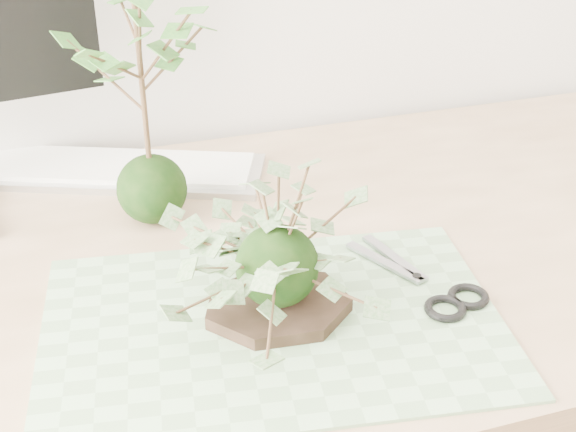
# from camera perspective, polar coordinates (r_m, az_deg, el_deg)

# --- Properties ---
(desk) EXTENTS (1.60, 0.70, 0.74)m
(desk) POSITION_cam_1_polar(r_m,az_deg,el_deg) (1.02, -6.40, -7.57)
(desk) COLOR tan
(desk) RESTS_ON ground_plane
(cutting_mat) EXTENTS (0.53, 0.39, 0.00)m
(cutting_mat) POSITION_cam_1_polar(r_m,az_deg,el_deg) (0.87, -1.07, -7.65)
(cutting_mat) COLOR #6E9767
(cutting_mat) RESTS_ON desk
(stone_dish) EXTENTS (0.18, 0.18, 0.01)m
(stone_dish) POSITION_cam_1_polar(r_m,az_deg,el_deg) (0.87, -0.76, -6.42)
(stone_dish) COLOR black
(stone_dish) RESTS_ON cutting_mat
(ivy_kokedama) EXTENTS (0.31, 0.31, 0.18)m
(ivy_kokedama) POSITION_cam_1_polar(r_m,az_deg,el_deg) (0.82, -0.80, -1.12)
(ivy_kokedama) COLOR black
(ivy_kokedama) RESTS_ON stone_dish
(maple_kokedama) EXTENTS (0.25, 0.25, 0.38)m
(maple_kokedama) POSITION_cam_1_polar(r_m,az_deg,el_deg) (0.97, -10.76, 13.53)
(maple_kokedama) COLOR black
(maple_kokedama) RESTS_ON desk
(keyboard) EXTENTS (0.46, 0.29, 0.02)m
(keyboard) POSITION_cam_1_polar(r_m,az_deg,el_deg) (1.20, -12.68, 3.27)
(keyboard) COLOR #B6B6B6
(keyboard) RESTS_ON desk
(scissors) EXTENTS (0.10, 0.19, 0.01)m
(scissors) POSITION_cam_1_polar(r_m,az_deg,el_deg) (0.91, 10.35, -5.51)
(scissors) COLOR gray
(scissors) RESTS_ON cutting_mat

